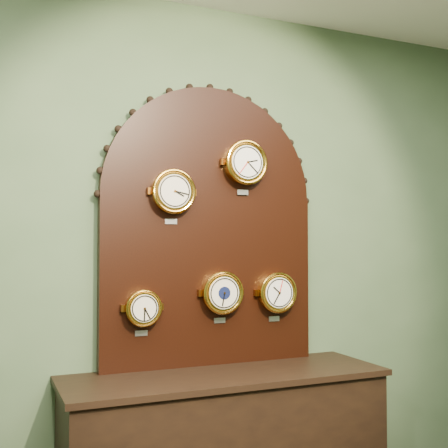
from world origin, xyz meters
name	(u,v)px	position (x,y,z in m)	size (l,w,h in m)	color
wall_back	(206,258)	(0.00, 2.50, 1.40)	(4.00, 4.00, 0.00)	#496243
display_board	(210,217)	(0.00, 2.45, 1.63)	(1.26, 0.06, 1.53)	black
roman_clock	(173,192)	(-0.23, 2.38, 1.75)	(0.23, 0.08, 0.28)	gold
arabic_clock	(245,163)	(0.18, 2.38, 1.92)	(0.25, 0.08, 0.30)	gold
hygrometer	(143,308)	(-0.39, 2.38, 1.16)	(0.19, 0.08, 0.24)	gold
barometer	(222,293)	(0.04, 2.38, 1.22)	(0.23, 0.08, 0.28)	gold
tide_clock	(277,292)	(0.37, 2.38, 1.21)	(0.23, 0.08, 0.28)	gold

